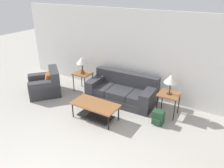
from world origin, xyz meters
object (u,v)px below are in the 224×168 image
Objects in this scene: side_table_right at (169,96)px; table_lamp_right at (171,79)px; couch at (122,92)px; coffee_table at (95,108)px; armchair at (46,85)px; backpack at (158,118)px; table_lamp_left at (82,60)px; side_table_left at (83,75)px.

table_lamp_right is at bearing -84.29° from side_table_right.
couch reaches higher than coffee_table.
couch is 2.46m from armchair.
side_table_right is (1.42, -0.06, 0.26)m from couch.
armchair reaches higher than coffee_table.
backpack is at bearing 22.99° from coffee_table.
armchair is 2.45× the size of table_lamp_left.
table_lamp_left is at bearing -177.58° from couch.
table_lamp_right is at bearing 83.46° from backpack.
backpack is at bearing -23.97° from couch.
table_lamp_left is at bearing 180.00° from table_lamp_right.
table_lamp_right reaches higher than armchair.
armchair is 1.09× the size of coffee_table.
side_table_left is at bearing 180.00° from table_lamp_right.
table_lamp_right reaches higher than side_table_right.
couch is 5.66× the size of backpack.
side_table_left is at bearing 41.20° from armchair.
side_table_left is 1.00× the size of side_table_right.
side_table_left is at bearing -177.58° from couch.
table_lamp_right reaches higher than couch.
armchair is 3.68m from backpack.
coffee_table is 1.76m from side_table_left.
armchair is 2.23m from coffee_table.
armchair is 3.82m from side_table_right.
backpack is at bearing -11.09° from table_lamp_left.
coffee_table is at bearing -157.01° from backpack.
side_table_right is (2.84, 0.00, 0.00)m from side_table_left.
armchair is 1.21m from side_table_left.
coffee_table is 1.98× the size of side_table_right.
coffee_table is 1.94m from side_table_right.
armchair is at bearing -168.17° from side_table_right.
backpack is at bearing -96.54° from table_lamp_right.
table_lamp_left is (-1.30, 1.17, 0.71)m from coffee_table.
table_lamp_right is (2.84, 0.00, 0.00)m from table_lamp_left.
couch is 1.44m from side_table_left.
couch is 3.77× the size of table_lamp_left.
side_table_left is 2.85m from backpack.
side_table_right reaches higher than coffee_table.
couch is 3.31× the size of side_table_right.
couch is at bearing 177.58° from side_table_right.
side_table_left is at bearing 95.71° from table_lamp_left.
backpack is (2.77, -0.54, -0.38)m from side_table_left.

